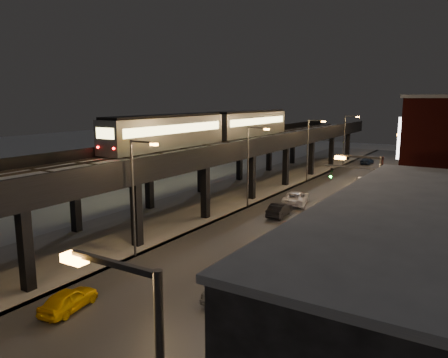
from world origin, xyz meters
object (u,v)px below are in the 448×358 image
Objects in this scene: car_mid_dark at (362,181)px; sign_citgo at (418,165)px; subway_train at (214,127)px; car_taxi at (69,300)px; car_onc_silver at (234,288)px; car_near_white at (279,210)px; car_onc_dark at (326,256)px; car_onc_red at (395,182)px; car_far_white at (367,161)px; car_onc_white at (362,198)px; car_mid_silver at (296,198)px.

sign_citgo reaches higher than car_mid_dark.
car_mid_dark is at bearing 41.31° from subway_train.
car_onc_silver is at bearing -148.85° from car_taxi.
car_near_white is (12.42, -7.05, -7.73)m from subway_train.
car_onc_dark is 33.03m from car_onc_red.
subway_train is 8.90× the size of car_near_white.
car_mid_dark is at bearing 104.02° from car_far_white.
car_onc_red is (1.15, 12.99, -0.06)m from car_onc_white.
car_onc_red is at bearing -109.77° from car_taxi.
car_onc_white reaches higher than car_onc_red.
car_onc_silver is at bearing -123.48° from car_onc_dark.
car_near_white is 20.91m from car_mid_dark.
car_onc_dark is 10.67m from sign_citgo.
car_onc_white is at bearing 94.12° from car_mid_dark.
car_mid_silver is 25.03m from car_onc_silver.
car_mid_dark is 4.50m from car_onc_red.
car_taxi is 21.00m from sign_citgo.
sign_citgo reaches higher than car_near_white.
car_far_white is at bearing -99.64° from car_taxi.
subway_train is at bearing -155.39° from car_onc_white.
car_onc_silver reaches higher than car_mid_dark.
car_onc_silver reaches higher than car_near_white.
car_near_white and car_onc_red have the same top height.
sign_citgo reaches higher than subway_train.
car_near_white is 0.93× the size of car_onc_silver.
car_taxi is 9.59m from car_onc_silver.
sign_citgo reaches higher than car_mid_silver.
car_onc_white is at bearing 104.95° from car_far_white.
sign_citgo is (7.51, -36.98, 7.71)m from car_onc_red.
sign_citgo is at bearing 32.87° from car_onc_silver.
car_onc_red reaches higher than car_taxi.
car_mid_silver is (1.26, 30.49, 0.13)m from car_taxi.
car_onc_white reaches higher than car_far_white.
car_onc_red is (1.58, 41.36, -0.05)m from car_onc_silver.
subway_train is 9.87× the size of car_taxi.
car_taxi is 0.90× the size of car_near_white.
car_onc_silver is (6.04, -24.29, -0.02)m from car_mid_silver.
car_taxi is at bearing 73.39° from car_mid_dark.
car_onc_white reaches higher than car_near_white.
car_mid_silver is at bearing 65.89° from car_mid_dark.
car_onc_red is (7.08, 22.77, -0.00)m from car_near_white.
car_mid_silver is at bearing 93.33° from car_far_white.
subway_train reaches higher than car_onc_silver.
car_mid_silver reaches higher than car_onc_dark.
car_taxi is 66.31m from car_far_white.
car_onc_dark is at bearing -100.60° from car_onc_red.
car_near_white is at bearing -105.06° from car_onc_white.
car_onc_red is (8.89, 47.56, 0.05)m from car_taxi.
car_onc_dark is 20.16m from car_onc_white.
car_mid_dark is 31.36m from car_onc_dark.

